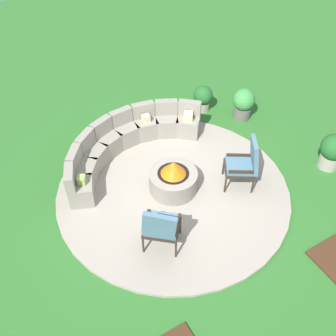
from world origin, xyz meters
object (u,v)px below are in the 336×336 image
curved_stone_bench (126,142)px  lounge_chair_front_left (161,226)px  potted_plant_1 (243,103)px  potted_plant_2 (333,150)px  fire_pit (173,179)px  potted_plant_0 (203,97)px  lounge_chair_front_right (245,163)px

curved_stone_bench → lounge_chair_front_left: size_ratio=3.31×
potted_plant_1 → potted_plant_2: size_ratio=0.97×
potted_plant_1 → fire_pit: bearing=-154.8°
curved_stone_bench → potted_plant_0: size_ratio=5.31×
fire_pit → potted_plant_2: potted_plant_2 is taller
fire_pit → lounge_chair_front_right: 1.40m
curved_stone_bench → potted_plant_1: curved_stone_bench is taller
lounge_chair_front_left → potted_plant_2: (4.04, 0.03, -0.17)m
lounge_chair_front_right → potted_plant_1: 2.32m
lounge_chair_front_right → potted_plant_0: lounge_chair_front_right is taller
fire_pit → curved_stone_bench: curved_stone_bench is taller
potted_plant_1 → potted_plant_2: (0.50, -2.29, 0.02)m
potted_plant_0 → potted_plant_1: (0.64, -0.75, 0.06)m
fire_pit → potted_plant_1: size_ratio=1.21×
potted_plant_1 → potted_plant_2: potted_plant_2 is taller
curved_stone_bench → potted_plant_1: 3.02m
lounge_chair_front_left → potted_plant_0: bearing=86.6°
lounge_chair_front_left → potted_plant_1: bearing=73.2°
fire_pit → potted_plant_2: 3.34m
curved_stone_bench → lounge_chair_front_right: size_ratio=3.13×
potted_plant_0 → curved_stone_bench: bearing=-165.5°
curved_stone_bench → potted_plant_2: bearing=-34.6°
lounge_chair_front_right → potted_plant_2: lounge_chair_front_right is taller
lounge_chair_front_right → fire_pit: bearing=97.7°
fire_pit → potted_plant_2: size_ratio=1.17×
fire_pit → lounge_chair_front_left: bearing=-129.1°
lounge_chair_front_left → potted_plant_1: (3.54, 2.32, -0.19)m
fire_pit → curved_stone_bench: bearing=103.5°
fire_pit → potted_plant_1: bearing=25.2°
lounge_chair_front_right → potted_plant_0: bearing=14.6°
potted_plant_0 → lounge_chair_front_left: bearing=-133.4°
fire_pit → lounge_chair_front_right: bearing=-24.0°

